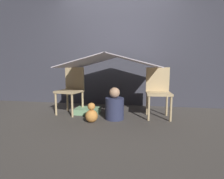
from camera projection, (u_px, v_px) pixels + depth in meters
The scene contains 8 objects.
ground_plane at pixel (111, 118), 2.95m from camera, with size 8.80×8.80×0.00m, color #47423D.
wall_back at pixel (119, 49), 3.82m from camera, with size 7.00×0.05×2.50m.
chair_left at pixel (71, 88), 3.22m from camera, with size 0.47×0.47×0.85m.
chair_right at pixel (158, 90), 2.96m from camera, with size 0.42×0.42×0.85m.
sheet_canopy at pixel (112, 61), 2.96m from camera, with size 1.58×1.24×0.22m.
person_front at pixel (115, 106), 2.86m from camera, with size 0.31×0.31×0.53m.
floor_cushion at pixel (87, 111), 3.23m from camera, with size 0.43×0.34×0.10m.
plush_toy at pixel (92, 114), 2.71m from camera, with size 0.20×0.20×0.31m.
Camera 1 is at (0.50, -2.82, 0.86)m, focal length 28.00 mm.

